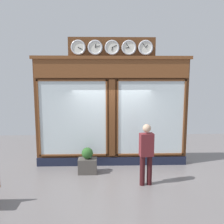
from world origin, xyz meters
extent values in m
plane|color=slate|center=(0.00, 2.80, 0.00)|extent=(14.00, 14.00, 0.00)
cube|color=#5B3319|center=(0.00, -0.15, 1.73)|extent=(4.94, 0.30, 3.46)
cube|color=#191E33|center=(0.00, 0.02, 0.14)|extent=(4.94, 0.08, 0.28)
cube|color=brown|center=(0.00, 0.04, 3.17)|extent=(4.84, 0.08, 0.58)
cube|color=brown|center=(0.00, 0.02, 3.51)|extent=(5.04, 0.20, 0.10)
cube|color=silver|center=(-1.26, 0.01, 1.59)|extent=(2.12, 0.02, 2.38)
cube|color=brown|center=(-1.26, 0.04, 2.81)|extent=(2.22, 0.04, 0.05)
cube|color=brown|center=(-1.26, 0.04, 0.37)|extent=(2.22, 0.04, 0.05)
cube|color=brown|center=(-2.34, 0.04, 1.59)|extent=(0.05, 0.04, 2.48)
cube|color=brown|center=(-0.18, 0.04, 1.59)|extent=(0.05, 0.04, 2.48)
cube|color=silver|center=(1.26, 0.01, 1.59)|extent=(2.12, 0.02, 2.38)
cube|color=brown|center=(1.26, 0.04, 2.81)|extent=(2.22, 0.04, 0.05)
cube|color=brown|center=(1.26, 0.04, 0.37)|extent=(2.22, 0.04, 0.05)
cube|color=brown|center=(2.34, 0.04, 1.59)|extent=(0.05, 0.04, 2.48)
cube|color=brown|center=(0.18, 0.04, 1.59)|extent=(0.05, 0.04, 2.48)
cube|color=#5B3319|center=(0.00, 0.03, 1.59)|extent=(0.20, 0.10, 2.48)
cube|color=#5B3319|center=(0.00, -0.02, 3.81)|extent=(2.72, 0.06, 0.64)
cylinder|color=white|center=(-1.04, 0.06, 3.81)|extent=(0.37, 0.02, 0.37)
torus|color=silver|center=(-1.04, 0.06, 3.81)|extent=(0.46, 0.06, 0.46)
cube|color=black|center=(-1.07, 0.07, 3.85)|extent=(0.07, 0.01, 0.09)
cube|color=black|center=(-0.99, 0.07, 3.87)|extent=(0.10, 0.01, 0.13)
sphere|color=black|center=(-1.04, 0.08, 3.81)|extent=(0.02, 0.02, 0.02)
cylinder|color=white|center=(-0.52, 0.06, 3.81)|extent=(0.37, 0.02, 0.37)
torus|color=silver|center=(-0.52, 0.06, 3.81)|extent=(0.46, 0.06, 0.46)
cube|color=black|center=(-0.47, 0.07, 3.80)|extent=(0.10, 0.01, 0.03)
cube|color=black|center=(-0.48, 0.07, 3.87)|extent=(0.10, 0.01, 0.14)
sphere|color=black|center=(-0.52, 0.08, 3.81)|extent=(0.02, 0.02, 0.02)
cylinder|color=white|center=(0.00, 0.06, 3.81)|extent=(0.37, 0.02, 0.37)
torus|color=silver|center=(0.00, 0.06, 3.81)|extent=(0.45, 0.05, 0.45)
cube|color=black|center=(0.00, 0.07, 3.76)|extent=(0.02, 0.01, 0.10)
cube|color=black|center=(-0.07, 0.07, 3.84)|extent=(0.15, 0.01, 0.08)
sphere|color=black|center=(0.00, 0.08, 3.81)|extent=(0.02, 0.02, 0.02)
cylinder|color=white|center=(0.52, 0.06, 3.81)|extent=(0.37, 0.02, 0.37)
torus|color=silver|center=(0.52, 0.06, 3.81)|extent=(0.46, 0.06, 0.46)
cube|color=black|center=(0.51, 0.07, 3.86)|extent=(0.04, 0.01, 0.10)
cube|color=black|center=(0.45, 0.07, 3.83)|extent=(0.15, 0.01, 0.06)
sphere|color=black|center=(0.52, 0.08, 3.81)|extent=(0.02, 0.02, 0.02)
cylinder|color=white|center=(1.04, 0.06, 3.81)|extent=(0.37, 0.02, 0.37)
torus|color=silver|center=(1.04, 0.06, 3.81)|extent=(0.46, 0.06, 0.46)
cube|color=black|center=(1.00, 0.07, 3.78)|extent=(0.10, 0.01, 0.06)
cube|color=black|center=(0.97, 0.07, 3.77)|extent=(0.15, 0.01, 0.08)
sphere|color=black|center=(1.04, 0.08, 3.81)|extent=(0.02, 0.02, 0.02)
cylinder|color=#3A1316|center=(-0.77, 1.52, 0.41)|extent=(0.14, 0.14, 0.82)
cylinder|color=#3A1316|center=(-0.97, 1.49, 0.41)|extent=(0.14, 0.14, 0.82)
cube|color=maroon|center=(-0.87, 1.50, 1.13)|extent=(0.39, 0.27, 0.62)
sphere|color=tan|center=(-0.87, 1.50, 1.58)|extent=(0.22, 0.22, 0.22)
cube|color=#4C4742|center=(0.77, 0.64, 0.23)|extent=(0.56, 0.36, 0.46)
sphere|color=#285623|center=(0.77, 0.64, 0.63)|extent=(0.34, 0.34, 0.34)
camera|label=1|loc=(0.25, 7.86, 2.99)|focal=39.64mm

